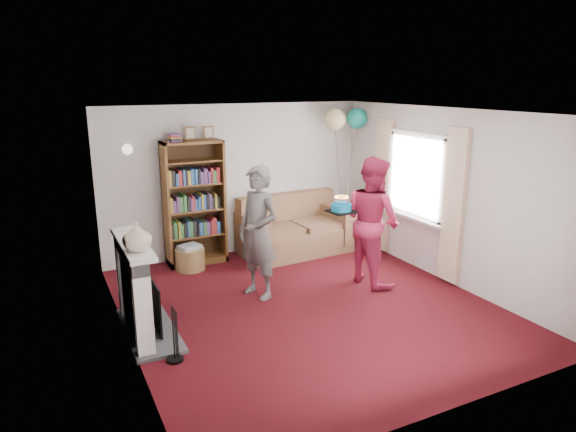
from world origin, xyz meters
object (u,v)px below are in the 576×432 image
bookcase (194,204)px  birthday_cake (341,207)px  person_magenta (372,221)px  person_striped (258,232)px  sofa (294,231)px

bookcase → birthday_cake: bookcase is taller
person_magenta → birthday_cake: size_ratio=5.51×
person_striped → birthday_cake: size_ratio=5.38×
sofa → person_magenta: bearing=-81.5°
sofa → person_striped: 2.03m
sofa → person_magenta: person_magenta is taller
person_magenta → bookcase: bearing=40.7°
bookcase → person_magenta: bookcase is taller
person_striped → person_magenta: 1.68m
bookcase → birthday_cake: size_ratio=6.51×
person_striped → birthday_cake: bearing=57.0°
bookcase → person_striped: bearing=-77.4°
bookcase → birthday_cake: 2.48m
person_striped → birthday_cake: 1.20m
sofa → person_magenta: (0.38, -1.74, 0.56)m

